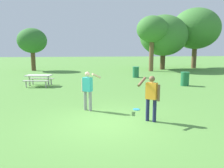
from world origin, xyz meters
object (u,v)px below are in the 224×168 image
person_catcher (151,95)px  frisbee (136,109)px  person_thrower (88,88)px  tree_slender_mid (196,29)px  trash_can_beside_table (185,79)px  picnic_table_near (39,78)px  tree_far_right (164,36)px  tree_tall_left (32,41)px  trash_can_further_along (136,72)px  tree_broad_center (152,30)px

person_catcher → frisbee: person_catcher is taller
frisbee → person_thrower: bearing=175.2°
person_thrower → frisbee: 2.26m
tree_slender_mid → trash_can_beside_table: bearing=-119.2°
trash_can_beside_table → picnic_table_near: bearing=173.7°
trash_can_beside_table → tree_far_right: size_ratio=0.15×
person_thrower → person_catcher: 2.80m
tree_tall_left → tree_far_right: size_ratio=0.74×
person_catcher → trash_can_beside_table: person_catcher is taller
frisbee → picnic_table_near: 8.54m
tree_far_right → picnic_table_near: bearing=-140.0°
person_catcher → tree_far_right: (7.19, 18.83, 3.08)m
tree_slender_mid → trash_can_further_along: bearing=-139.7°
tree_tall_left → trash_can_further_along: bearing=-35.6°
trash_can_beside_table → trash_can_further_along: 5.31m
trash_can_beside_table → tree_tall_left: size_ratio=0.20×
picnic_table_near → trash_can_further_along: 8.48m
frisbee → tree_slender_mid: 22.55m
person_catcher → trash_can_further_along: bearing=79.4°
frisbee → tree_tall_left: (-7.95, 17.74, 3.36)m
trash_can_beside_table → tree_far_right: 12.49m
tree_far_right → trash_can_further_along: bearing=-125.6°
picnic_table_near → trash_can_beside_table: size_ratio=1.98×
trash_can_further_along → tree_slender_mid: bearing=40.3°
trash_can_further_along → tree_slender_mid: tree_slender_mid is taller
frisbee → trash_can_beside_table: trash_can_beside_table is taller
person_thrower → tree_slender_mid: size_ratio=0.22×
tree_tall_left → tree_slender_mid: size_ratio=0.64×
trash_can_beside_table → trash_can_further_along: size_ratio=1.00×
trash_can_beside_table → tree_broad_center: tree_broad_center is taller
person_thrower → tree_tall_left: bearing=108.6°
trash_can_beside_table → tree_far_right: (2.58, 11.68, 3.56)m
trash_can_beside_table → tree_tall_left: (-12.71, 12.15, 2.89)m
picnic_table_near → tree_broad_center: 14.37m
trash_can_further_along → tree_slender_mid: 13.34m
frisbee → tree_slender_mid: size_ratio=0.04×
picnic_table_near → tree_far_right: tree_far_right is taller
person_thrower → person_catcher: (2.19, -1.73, 0.00)m
person_catcher → tree_far_right: size_ratio=0.25×
picnic_table_near → tree_far_right: 16.82m
tree_tall_left → picnic_table_near: bearing=-76.4°
person_catcher → tree_broad_center: (5.21, 17.05, 3.62)m
person_catcher → trash_can_beside_table: size_ratio=1.71×
trash_can_further_along → tree_slender_mid: size_ratio=0.13×
person_catcher → tree_far_right: 20.39m
picnic_table_near → tree_slender_mid: bearing=34.3°
frisbee → picnic_table_near: bearing=128.2°
person_catcher → trash_can_further_along: 12.12m
frisbee → trash_can_further_along: trash_can_further_along is taller
person_catcher → picnic_table_near: 9.89m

